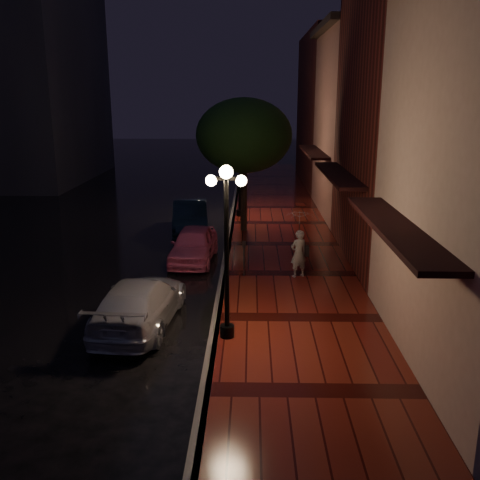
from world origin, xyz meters
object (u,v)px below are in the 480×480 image
(silver_car, at_px, (140,303))
(woman_with_umbrella, at_px, (299,234))
(street_tree, at_px, (244,138))
(pink_car, at_px, (194,244))
(streetlamp_far, at_px, (240,167))
(navy_car, at_px, (190,217))
(streetlamp_near, at_px, (227,243))
(parking_meter, at_px, (244,255))

(silver_car, bearing_deg, woman_with_umbrella, -136.42)
(street_tree, relative_size, woman_with_umbrella, 2.58)
(pink_car, bearing_deg, street_tree, 69.78)
(silver_car, relative_size, woman_with_umbrella, 2.01)
(streetlamp_far, xyz_separation_m, navy_car, (-2.18, -2.85, -1.89))
(street_tree, relative_size, silver_car, 1.28)
(pink_car, bearing_deg, streetlamp_near, -73.96)
(street_tree, relative_size, pink_car, 1.53)
(navy_car, bearing_deg, streetlamp_far, 46.26)
(streetlamp_far, bearing_deg, silver_car, -100.37)
(street_tree, bearing_deg, woman_with_umbrella, -73.24)
(silver_car, height_order, woman_with_umbrella, woman_with_umbrella)
(streetlamp_near, relative_size, woman_with_umbrella, 1.92)
(silver_car, distance_m, parking_meter, 4.64)
(streetlamp_near, relative_size, pink_car, 1.14)
(streetlamp_far, relative_size, woman_with_umbrella, 1.92)
(streetlamp_far, relative_size, navy_car, 1.00)
(streetlamp_near, height_order, navy_car, streetlamp_near)
(streetlamp_far, height_order, parking_meter, streetlamp_far)
(pink_car, height_order, navy_car, navy_car)
(streetlamp_far, relative_size, parking_meter, 3.58)
(streetlamp_far, relative_size, pink_car, 1.14)
(street_tree, distance_m, navy_car, 4.29)
(streetlamp_far, relative_size, street_tree, 0.74)
(streetlamp_near, bearing_deg, navy_car, 101.04)
(pink_car, xyz_separation_m, navy_car, (-0.62, 4.35, 0.07))
(streetlamp_far, xyz_separation_m, street_tree, (0.26, -3.01, 1.64))
(pink_car, bearing_deg, streetlamp_far, 80.97)
(streetlamp_near, xyz_separation_m, street_tree, (0.26, 10.99, 1.64))
(pink_car, relative_size, parking_meter, 3.15)
(street_tree, bearing_deg, navy_car, 176.36)
(parking_meter, bearing_deg, streetlamp_far, 94.64)
(streetlamp_near, bearing_deg, silver_car, 158.11)
(street_tree, xyz_separation_m, parking_meter, (0.09, -6.29, -3.37))
(street_tree, distance_m, pink_car, 5.82)
(streetlamp_near, relative_size, silver_car, 0.95)
(woman_with_umbrella, bearing_deg, parking_meter, -24.70)
(navy_car, bearing_deg, silver_car, -97.62)
(navy_car, bearing_deg, woman_with_umbrella, -62.62)
(street_tree, height_order, silver_car, street_tree)
(woman_with_umbrella, relative_size, parking_meter, 1.87)
(street_tree, xyz_separation_m, navy_car, (-2.43, 0.15, -3.53))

